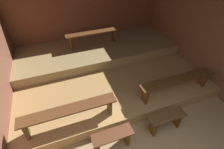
# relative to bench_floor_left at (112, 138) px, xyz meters

# --- Properties ---
(ground) EXTENTS (6.04, 6.28, 0.08)m
(ground) POSITION_rel_bench_floor_left_xyz_m (0.63, 1.35, -0.37)
(ground) COLOR tan
(wall_back) EXTENTS (6.04, 0.06, 2.79)m
(wall_back) POSITION_rel_bench_floor_left_xyz_m (0.63, 4.12, 1.07)
(wall_back) COLOR brown
(wall_back) RESTS_ON ground
(wall_right) EXTENTS (0.06, 6.28, 2.79)m
(wall_right) POSITION_rel_bench_floor_left_xyz_m (3.28, 1.35, 1.07)
(wall_right) COLOR brown
(wall_right) RESTS_ON ground
(platform_lower) EXTENTS (5.24, 3.75, 0.29)m
(platform_lower) POSITION_rel_bench_floor_left_xyz_m (0.63, 2.21, -0.19)
(platform_lower) COLOR tan
(platform_lower) RESTS_ON ground
(platform_middle) EXTENTS (5.24, 1.85, 0.29)m
(platform_middle) POSITION_rel_bench_floor_left_xyz_m (0.63, 3.17, 0.10)
(platform_middle) COLOR #998353
(platform_middle) RESTS_ON platform_lower
(bench_floor_left) EXTENTS (0.84, 0.28, 0.48)m
(bench_floor_left) POSITION_rel_bench_floor_left_xyz_m (0.00, 0.00, 0.00)
(bench_floor_left) COLOR brown
(bench_floor_left) RESTS_ON ground
(bench_floor_right) EXTENTS (0.84, 0.28, 0.48)m
(bench_floor_right) POSITION_rel_bench_floor_left_xyz_m (1.27, 0.00, 0.00)
(bench_floor_right) COLOR brown
(bench_floor_right) RESTS_ON ground
(bench_lower_left) EXTENTS (1.99, 0.28, 0.48)m
(bench_lower_left) POSITION_rel_bench_floor_left_xyz_m (-0.70, 0.67, 0.34)
(bench_lower_left) COLOR brown
(bench_lower_left) RESTS_ON platform_lower
(bench_lower_right) EXTENTS (1.99, 0.28, 0.48)m
(bench_lower_right) POSITION_rel_bench_floor_left_xyz_m (1.96, 0.67, 0.34)
(bench_lower_right) COLOR #553617
(bench_lower_right) RESTS_ON platform_lower
(bench_middle_center) EXTENTS (1.73, 0.28, 0.48)m
(bench_middle_center) POSITION_rel_bench_floor_left_xyz_m (0.53, 3.34, 0.62)
(bench_middle_center) COLOR brown
(bench_middle_center) RESTS_ON platform_middle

